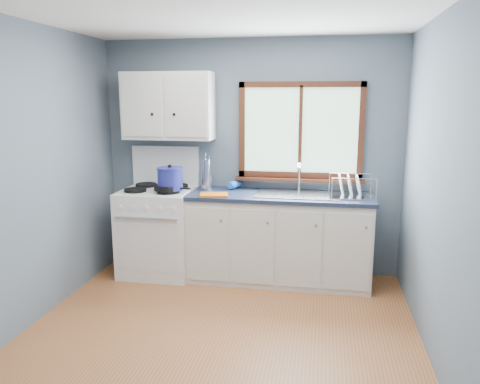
% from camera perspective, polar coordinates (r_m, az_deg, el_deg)
% --- Properties ---
extents(floor, '(3.20, 3.60, 0.02)m').
position_cam_1_polar(floor, '(3.78, -3.34, -18.72)').
color(floor, '#A56032').
rests_on(floor, ground).
extents(ceiling, '(3.20, 3.60, 0.02)m').
position_cam_1_polar(ceiling, '(3.33, -3.89, 22.20)').
color(ceiling, white).
rests_on(ceiling, wall_back).
extents(wall_back, '(3.20, 0.02, 2.50)m').
position_cam_1_polar(wall_back, '(5.08, 1.27, 4.23)').
color(wall_back, slate).
rests_on(wall_back, ground).
extents(wall_front, '(3.20, 0.02, 2.50)m').
position_cam_1_polar(wall_front, '(1.70, -18.56, -11.25)').
color(wall_front, slate).
rests_on(wall_front, ground).
extents(wall_left, '(0.02, 3.60, 2.50)m').
position_cam_1_polar(wall_left, '(4.03, -26.46, 1.12)').
color(wall_left, slate).
rests_on(wall_left, ground).
extents(wall_right, '(0.02, 3.60, 2.50)m').
position_cam_1_polar(wall_right, '(3.34, 24.32, -0.59)').
color(wall_right, slate).
rests_on(wall_right, ground).
extents(gas_range, '(0.76, 0.69, 1.36)m').
position_cam_1_polar(gas_range, '(5.15, -9.89, -4.44)').
color(gas_range, white).
rests_on(gas_range, floor).
extents(base_cabinets, '(1.85, 0.60, 0.88)m').
position_cam_1_polar(base_cabinets, '(4.91, 4.76, -6.11)').
color(base_cabinets, silver).
rests_on(base_cabinets, floor).
extents(countertop, '(1.89, 0.64, 0.04)m').
position_cam_1_polar(countertop, '(4.79, 4.85, -0.51)').
color(countertop, '#172034').
rests_on(countertop, base_cabinets).
extents(sink, '(0.84, 0.46, 0.44)m').
position_cam_1_polar(sink, '(4.78, 6.99, -1.06)').
color(sink, silver).
rests_on(sink, countertop).
extents(window, '(1.36, 0.10, 1.03)m').
position_cam_1_polar(window, '(4.97, 7.36, 6.59)').
color(window, '#9EC6A8').
rests_on(window, wall_back).
extents(upper_cabinets, '(0.95, 0.35, 0.70)m').
position_cam_1_polar(upper_cabinets, '(5.07, -8.73, 10.32)').
color(upper_cabinets, silver).
rests_on(upper_cabinets, wall_back).
extents(skillet, '(0.39, 0.26, 0.05)m').
position_cam_1_polar(skillet, '(4.83, -8.92, 0.53)').
color(skillet, black).
rests_on(skillet, gas_range).
extents(stockpot, '(0.35, 0.35, 0.26)m').
position_cam_1_polar(stockpot, '(4.83, -8.52, 1.65)').
color(stockpot, navy).
rests_on(stockpot, gas_range).
extents(utensil_crock, '(0.14, 0.14, 0.39)m').
position_cam_1_polar(utensil_crock, '(5.02, -4.02, 1.24)').
color(utensil_crock, silver).
rests_on(utensil_crock, countertop).
extents(thermos, '(0.10, 0.10, 0.32)m').
position_cam_1_polar(thermos, '(4.96, -4.07, 2.05)').
color(thermos, silver).
rests_on(thermos, countertop).
extents(soap_bottle, '(0.12, 0.12, 0.23)m').
position_cam_1_polar(soap_bottle, '(4.97, -1.22, 1.58)').
color(soap_bottle, blue).
rests_on(soap_bottle, countertop).
extents(dish_towel, '(0.31, 0.25, 0.02)m').
position_cam_1_polar(dish_towel, '(4.69, -3.20, -0.35)').
color(dish_towel, '#CC6216').
rests_on(dish_towel, countertop).
extents(dish_rack, '(0.46, 0.36, 0.23)m').
position_cam_1_polar(dish_rack, '(4.75, 13.35, 0.13)').
color(dish_rack, silver).
rests_on(dish_rack, countertop).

